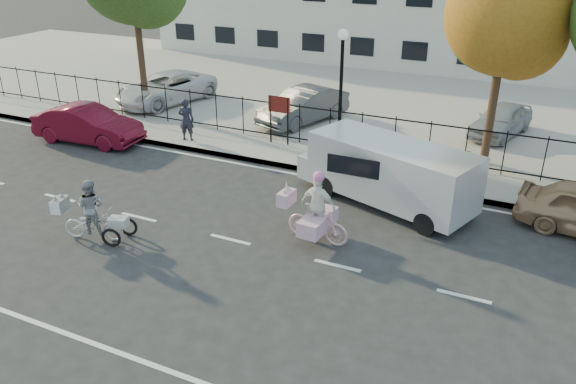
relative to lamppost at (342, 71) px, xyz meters
The scene contains 18 objects.
ground 7.50m from the lamppost, 94.21° to the right, with size 120.00×120.00×0.00m, color #333334.
road_markings 7.49m from the lamppost, 94.21° to the right, with size 60.00×9.52×0.01m, color silver, non-canonical shape.
curb 3.54m from the lamppost, 105.95° to the right, with size 60.00×0.10×0.15m, color #A8A399.
sidewalk 3.16m from the lamppost, 125.54° to the right, with size 60.00×2.20×0.15m, color #A8A399.
parking_lot 8.76m from the lamppost, 93.49° to the left, with size 60.00×15.60×0.15m, color #A8A399.
iron_fence 2.30m from the lamppost, 141.34° to the left, with size 58.00×0.06×1.50m, color black, non-canonical shape.
building 18.21m from the lamppost, 91.57° to the left, with size 34.00×10.00×6.00m, color silver.
lamppost is the anchor object (origin of this frame).
street_sign 2.90m from the lamppost, behind, with size 0.85×0.06×1.80m.
zebra_trike 9.40m from the lamppost, 114.44° to the right, with size 1.97×1.16×1.69m.
unicorn_bike 6.54m from the lamppost, 75.12° to the right, with size 1.98×1.38×1.98m.
white_van 4.47m from the lamppost, 49.01° to the right, with size 5.82×3.35×1.91m.
red_sedan 9.83m from the lamppost, 164.40° to the right, with size 1.48×4.24×1.40m, color maroon.
pedestrian 6.18m from the lamppost, 168.79° to the right, with size 0.59×0.38×1.61m, color black.
lot_car_b 10.08m from the lamppost, 163.90° to the left, with size 2.27×4.91×1.37m, color silver.
lot_car_c 4.37m from the lamppost, 133.09° to the left, with size 1.48×4.24×1.40m, color #484C50.
lot_car_d 7.12m from the lamppost, 42.01° to the left, with size 1.44×3.58×1.22m, color #A5A9AD.
tree_mid 5.45m from the lamppost, 14.30° to the left, with size 3.81×3.81×6.98m.
Camera 1 is at (6.80, -11.01, 7.42)m, focal length 35.00 mm.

